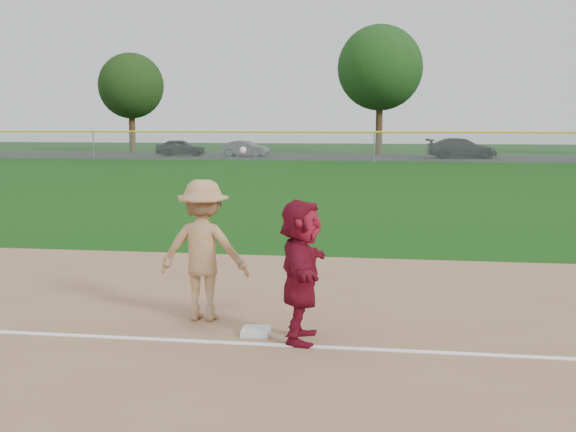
# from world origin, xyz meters

# --- Properties ---
(ground) EXTENTS (160.00, 160.00, 0.00)m
(ground) POSITION_xyz_m (0.00, 0.00, 0.00)
(ground) COLOR #103F0C
(ground) RESTS_ON ground
(foul_line) EXTENTS (60.00, 0.10, 0.01)m
(foul_line) POSITION_xyz_m (0.00, -0.80, 0.03)
(foul_line) COLOR white
(foul_line) RESTS_ON infield_dirt
(parking_asphalt) EXTENTS (120.00, 10.00, 0.01)m
(parking_asphalt) POSITION_xyz_m (0.00, 46.00, 0.01)
(parking_asphalt) COLOR black
(parking_asphalt) RESTS_ON ground
(first_base) EXTENTS (0.37, 0.37, 0.08)m
(first_base) POSITION_xyz_m (-0.12, -0.39, 0.06)
(first_base) COLOR silver
(first_base) RESTS_ON infield_dirt
(base_runner) EXTENTS (0.61, 1.66, 1.76)m
(base_runner) POSITION_xyz_m (0.48, -0.56, 0.90)
(base_runner) COLOR maroon
(base_runner) RESTS_ON infield_dirt
(car_left) EXTENTS (3.97, 1.86, 1.31)m
(car_left) POSITION_xyz_m (-15.33, 45.89, 0.67)
(car_left) COLOR black
(car_left) RESTS_ON parking_asphalt
(car_mid) EXTENTS (3.83, 1.71, 1.22)m
(car_mid) POSITION_xyz_m (-10.13, 45.75, 0.62)
(car_mid) COLOR #515359
(car_mid) RESTS_ON parking_asphalt
(car_right) EXTENTS (5.34, 2.75, 1.48)m
(car_right) POSITION_xyz_m (6.24, 45.45, 0.75)
(car_right) COLOR black
(car_right) RESTS_ON parking_asphalt
(first_base_play) EXTENTS (1.26, 0.74, 2.37)m
(first_base_play) POSITION_xyz_m (-0.96, 0.22, 0.98)
(first_base_play) COLOR gray
(first_base_play) RESTS_ON infield_dirt
(outfield_fence) EXTENTS (110.00, 0.12, 110.00)m
(outfield_fence) POSITION_xyz_m (0.00, 40.00, 1.96)
(outfield_fence) COLOR #999EA0
(outfield_fence) RESTS_ON ground
(tree_1) EXTENTS (5.80, 5.80, 8.75)m
(tree_1) POSITION_xyz_m (-22.00, 53.00, 5.83)
(tree_1) COLOR #3D2816
(tree_1) RESTS_ON ground
(tree_2) EXTENTS (7.00, 7.00, 10.58)m
(tree_2) POSITION_xyz_m (0.00, 51.50, 7.06)
(tree_2) COLOR #392714
(tree_2) RESTS_ON ground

